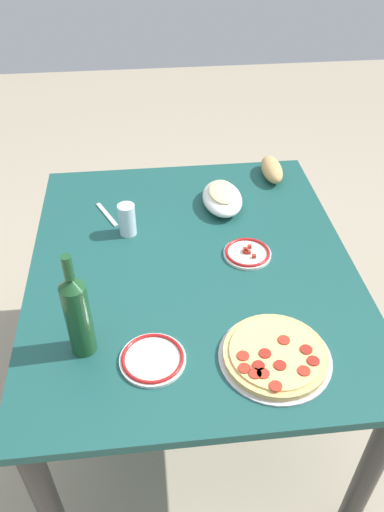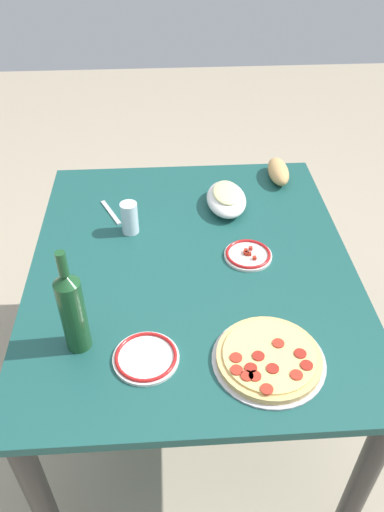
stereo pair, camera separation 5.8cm
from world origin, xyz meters
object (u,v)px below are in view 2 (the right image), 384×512
Objects in this scene: water_glass at (130,218)px; baked_pasta_dish at (226,198)px; pepperoni_pizza at (269,358)px; side_plate_near at (146,357)px; dining_table at (192,287)px; side_plate_far at (248,255)px; bread_loaf at (278,171)px; wine_bottle at (72,310)px.

baked_pasta_dish is at bearing -69.58° from water_glass.
side_plate_near is (0.03, 0.33, -0.01)m from pepperoni_pizza.
pepperoni_pizza reaches higher than dining_table.
side_plate_far is (0.02, -0.19, 0.12)m from dining_table.
side_plate_near is (-0.58, -0.06, -0.05)m from water_glass.
bread_loaf is at bearing -21.81° from side_plate_far.
side_plate_far is (-0.17, -0.40, -0.05)m from water_glass.
baked_pasta_dish is 2.01× the size of water_glass.
pepperoni_pizza is at bearing -94.76° from side_plate_near.
water_glass reaches higher than dining_table.
dining_table is 0.66m from bread_loaf.
water_glass is (0.61, 0.39, 0.05)m from pepperoni_pizza.
baked_pasta_dish reaches higher than dining_table.
baked_pasta_dish reaches higher than bread_loaf.
water_glass is (-0.13, 0.36, 0.02)m from baked_pasta_dish.
side_plate_near is 1.12× the size of side_plate_far.
baked_pasta_dish is at bearing 7.67° from side_plate_far.
wine_bottle is 2.82× the size of water_glass.
pepperoni_pizza is 0.54m from wine_bottle.
water_glass is 0.59m from side_plate_near.
side_plate_near is (-0.06, -0.19, -0.13)m from wine_bottle.
dining_table is 6.67× the size of bread_loaf.
pepperoni_pizza is 0.93× the size of wine_bottle.
side_plate_near is (-0.40, 0.15, 0.12)m from dining_table.
wine_bottle is 1.75× the size of bread_loaf.
water_glass is (0.52, -0.13, -0.08)m from wine_bottle.
wine_bottle is (0.09, 0.52, 0.12)m from pepperoni_pizza.
dining_table is at bearing -45.58° from wine_bottle.
side_plate_near is at bearing 149.27° from bread_loaf.
baked_pasta_dish is 0.82m from wine_bottle.
side_plate_near is (-0.72, 0.30, -0.03)m from baked_pasta_dish.
wine_bottle reaches higher than side_plate_far.
baked_pasta_dish is (0.32, -0.15, 0.15)m from dining_table.
dining_table is 4.13× the size of pepperoni_pizza.
dining_table is at bearing 23.31° from pepperoni_pizza.
bread_loaf is (0.51, -0.39, 0.15)m from dining_table.
bread_loaf reaches higher than dining_table.
baked_pasta_dish is at bearing 128.51° from bread_loaf.
pepperoni_pizza is at bearing -147.30° from water_glass.
water_glass is at bearing 5.84° from side_plate_near.
wine_bottle is (-0.33, 0.34, 0.25)m from dining_table.
dining_table is 0.54m from wine_bottle.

